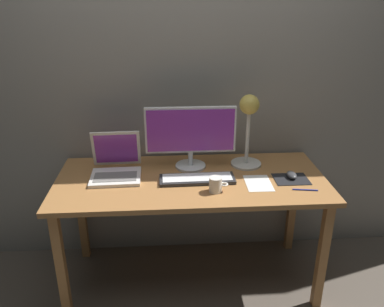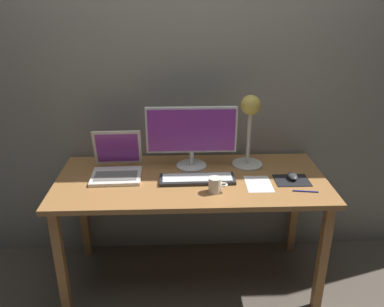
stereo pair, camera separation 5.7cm
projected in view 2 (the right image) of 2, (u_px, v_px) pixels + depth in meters
The scene contains 12 objects.
ground_plane at pixel (191, 277), 2.62m from camera, with size 4.80×4.80×0.00m, color brown.
back_wall at pixel (189, 71), 2.49m from camera, with size 4.80×0.06×2.60m, color gray.
desk at pixel (191, 190), 2.37m from camera, with size 1.60×0.70×0.74m.
monitor at pixel (192, 134), 2.39m from camera, with size 0.55×0.19×0.39m.
keyboard_main at pixel (197, 179), 2.30m from camera, with size 0.44×0.15×0.03m.
laptop at pixel (117, 162), 2.38m from camera, with size 0.30×0.30×0.25m.
desk_lamp at pixel (250, 121), 2.39m from camera, with size 0.19×0.19×0.46m.
mousepad at pixel (292, 180), 2.30m from camera, with size 0.20×0.16×0.00m, color black.
mouse at pixel (292, 176), 2.31m from camera, with size 0.06×0.10×0.03m, color #38383A.
coffee_mug at pixel (215, 185), 2.16m from camera, with size 0.11×0.07×0.09m.
paper_sheet_near_mouse at pixel (259, 184), 2.26m from camera, with size 0.15×0.21×0.00m, color white.
pen at pixel (305, 191), 2.17m from camera, with size 0.01×0.01×0.14m, color #2633A5.
Camera 2 is at (-0.08, -2.09, 1.78)m, focal length 36.75 mm.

